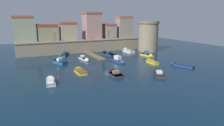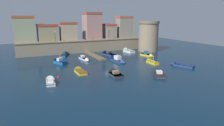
# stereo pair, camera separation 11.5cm
# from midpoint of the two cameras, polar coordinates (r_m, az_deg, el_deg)

# --- Properties ---
(ground_plane) EXTENTS (107.67, 107.67, 0.00)m
(ground_plane) POSITION_cam_midpoint_polar(r_m,az_deg,el_deg) (50.37, -0.84, -0.22)
(ground_plane) COLOR #0C2338
(quay_wall) EXTENTS (42.06, 3.56, 3.92)m
(quay_wall) POSITION_cam_midpoint_polar(r_m,az_deg,el_deg) (68.05, -7.72, 4.74)
(quay_wall) COLOR gray
(quay_wall) RESTS_ON ground
(old_town_backdrop) EXTENTS (40.65, 5.89, 9.33)m
(old_town_backdrop) POSITION_cam_midpoint_polar(r_m,az_deg,el_deg) (70.98, -9.65, 9.45)
(old_town_backdrop) COLOR gray
(old_town_backdrop) RESTS_ON ground
(fortress_tower) EXTENTS (7.06, 7.06, 10.08)m
(fortress_tower) POSITION_cam_midpoint_polar(r_m,az_deg,el_deg) (70.12, 10.10, 7.47)
(fortress_tower) COLOR gray
(fortress_tower) RESTS_ON ground
(pier_dock) EXTENTS (1.78, 13.91, 0.70)m
(pier_dock) POSITION_cam_midpoint_polar(r_m,az_deg,el_deg) (60.33, -5.11, 2.10)
(pier_dock) COLOR brown
(pier_dock) RESTS_ON ground
(quay_lamp_0) EXTENTS (0.32, 0.32, 3.14)m
(quay_lamp_0) POSITION_cam_midpoint_polar(r_m,az_deg,el_deg) (65.39, -15.82, 7.64)
(quay_lamp_0) COLOR black
(quay_lamp_0) RESTS_ON quay_wall
(quay_lamp_1) EXTENTS (0.32, 0.32, 3.53)m
(quay_lamp_1) POSITION_cam_midpoint_polar(r_m,az_deg,el_deg) (67.70, -7.54, 8.36)
(quay_lamp_1) COLOR black
(quay_lamp_1) RESTS_ON quay_wall
(quay_lamp_2) EXTENTS (0.32, 0.32, 3.50)m
(quay_lamp_2) POSITION_cam_midpoint_polar(r_m,az_deg,el_deg) (70.73, -0.97, 8.63)
(quay_lamp_2) COLOR black
(quay_lamp_2) RESTS_ON quay_wall
(moored_boat_0) EXTENTS (1.72, 4.95, 1.57)m
(moored_boat_0) POSITION_cam_midpoint_polar(r_m,az_deg,el_deg) (43.04, -9.25, -2.21)
(moored_boat_0) COLOR gold
(moored_boat_0) RESTS_ON ground
(moored_boat_1) EXTENTS (2.25, 5.81, 1.80)m
(moored_boat_1) POSITION_cam_midpoint_polar(r_m,az_deg,el_deg) (67.83, 4.23, 3.47)
(moored_boat_1) COLOR white
(moored_boat_1) RESTS_ON ground
(moored_boat_2) EXTENTS (3.23, 6.05, 1.24)m
(moored_boat_2) POSITION_cam_midpoint_polar(r_m,az_deg,el_deg) (50.45, 18.39, -0.53)
(moored_boat_2) COLOR navy
(moored_boat_2) RESTS_ON ground
(moored_boat_3) EXTENTS (2.08, 4.47, 1.77)m
(moored_boat_3) POSITION_cam_midpoint_polar(r_m,az_deg,el_deg) (40.68, 0.54, -2.93)
(moored_boat_3) COLOR #333338
(moored_boat_3) RESTS_ON ground
(moored_boat_4) EXTENTS (1.49, 4.98, 2.34)m
(moored_boat_4) POSITION_cam_midpoint_polar(r_m,az_deg,el_deg) (51.97, 10.77, 0.37)
(moored_boat_4) COLOR gold
(moored_boat_4) RESTS_ON ground
(moored_boat_5) EXTENTS (1.99, 5.13, 1.56)m
(moored_boat_5) POSITION_cam_midpoint_polar(r_m,az_deg,el_deg) (37.78, -16.98, -4.72)
(moored_boat_5) COLOR silver
(moored_boat_5) RESTS_ON ground
(moored_boat_6) EXTENTS (3.53, 4.95, 3.02)m
(moored_boat_6) POSITION_cam_midpoint_polar(r_m,az_deg,el_deg) (52.44, -14.89, 0.38)
(moored_boat_6) COLOR #195689
(moored_boat_6) RESTS_ON ground
(moored_boat_7) EXTENTS (3.67, 7.24, 1.55)m
(moored_boat_7) POSITION_cam_midpoint_polar(r_m,az_deg,el_deg) (63.22, -13.15, 2.53)
(moored_boat_7) COLOR #195689
(moored_boat_7) RESTS_ON ground
(moored_boat_8) EXTENTS (3.25, 5.78, 1.82)m
(moored_boat_8) POSITION_cam_midpoint_polar(r_m,az_deg,el_deg) (62.68, -1.62, 2.65)
(moored_boat_8) COLOR navy
(moored_boat_8) RESTS_ON ground
(moored_boat_9) EXTENTS (2.09, 6.49, 1.98)m
(moored_boat_9) POSITION_cam_midpoint_polar(r_m,az_deg,el_deg) (52.00, 1.87, 0.75)
(moored_boat_9) COLOR navy
(moored_boat_9) RESTS_ON ground
(moored_boat_10) EXTENTS (2.22, 4.96, 1.88)m
(moored_boat_10) POSITION_cam_midpoint_polar(r_m,az_deg,el_deg) (60.89, 9.91, 2.28)
(moored_boat_10) COLOR gold
(moored_boat_10) RESTS_ON ground
(moored_boat_11) EXTENTS (1.61, 5.95, 1.40)m
(moored_boat_11) POSITION_cam_midpoint_polar(r_m,az_deg,el_deg) (55.18, -7.72, 1.16)
(moored_boat_11) COLOR white
(moored_boat_11) RESTS_ON ground
(moored_boat_12) EXTENTS (3.34, 4.53, 1.65)m
(moored_boat_12) POSITION_cam_midpoint_polar(r_m,az_deg,el_deg) (41.45, 12.88, -2.90)
(moored_boat_12) COLOR #333338
(moored_boat_12) RESTS_ON ground
(mooring_buoy_0) EXTENTS (0.46, 0.46, 0.46)m
(mooring_buoy_0) POSITION_cam_midpoint_polar(r_m,az_deg,el_deg) (40.35, -14.95, -3.95)
(mooring_buoy_0) COLOR red
(mooring_buoy_0) RESTS_ON ground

